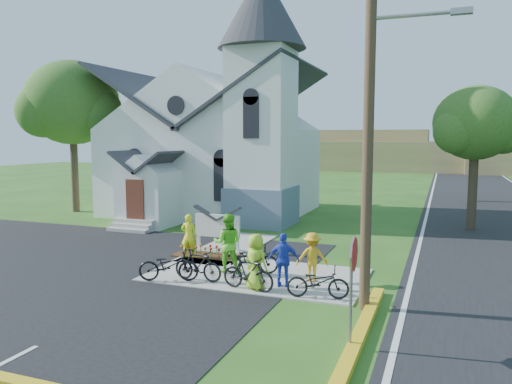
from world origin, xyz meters
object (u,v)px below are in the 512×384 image
at_px(cyclist_2, 284,260).
at_px(bike_3, 248,273).
at_px(bike_0, 169,265).
at_px(cyclist_3, 312,257).
at_px(stop_sign, 353,269).
at_px(cyclist_0, 189,236).
at_px(bike_1, 198,265).
at_px(bike_2, 250,259).
at_px(utility_pole, 372,103).
at_px(bike_4, 318,282).
at_px(cyclist_4, 256,262).
at_px(cyclist_1, 228,243).
at_px(church_sign, 217,226).

relative_size(cyclist_2, bike_3, 0.96).
relative_size(bike_0, bike_3, 1.11).
height_order(cyclist_2, cyclist_3, cyclist_2).
height_order(stop_sign, cyclist_0, stop_sign).
bearing_deg(bike_3, bike_1, 88.10).
xyz_separation_m(cyclist_0, bike_2, (2.95, -1.23, -0.34)).
bearing_deg(utility_pole, bike_2, 153.78).
distance_m(stop_sign, cyclist_0, 9.34).
xyz_separation_m(cyclist_2, bike_4, (1.23, -0.70, -0.36)).
distance_m(bike_0, cyclist_3, 4.52).
relative_size(cyclist_0, cyclist_3, 1.08).
xyz_separation_m(cyclist_3, cyclist_4, (-1.35, -1.44, 0.07)).
height_order(cyclist_3, bike_4, cyclist_3).
height_order(bike_1, cyclist_4, cyclist_4).
distance_m(bike_0, bike_2, 2.71).
relative_size(bike_2, bike_3, 1.09).
distance_m(bike_2, bike_3, 1.83).
distance_m(utility_pole, bike_3, 5.99).
bearing_deg(bike_2, utility_pole, -132.70).
bearing_deg(cyclist_1, cyclist_3, 162.40).
bearing_deg(bike_3, bike_0, 98.44).
bearing_deg(cyclist_3, bike_2, -20.34).
relative_size(bike_2, cyclist_3, 1.20).
distance_m(bike_0, bike_1, 0.92).
bearing_deg(cyclist_3, cyclist_0, -31.73).
height_order(cyclist_1, bike_1, cyclist_1).
distance_m(cyclist_1, cyclist_2, 2.43).
height_order(cyclist_0, bike_2, cyclist_0).
bearing_deg(cyclist_0, church_sign, -120.77).
height_order(cyclist_2, bike_3, cyclist_2).
bearing_deg(cyclist_2, cyclist_3, -138.79).
height_order(stop_sign, bike_2, stop_sign).
bearing_deg(cyclist_2, stop_sign, 113.76).
bearing_deg(utility_pole, cyclist_3, 136.27).
height_order(cyclist_0, bike_0, cyclist_0).
relative_size(cyclist_1, bike_4, 1.13).
distance_m(stop_sign, bike_1, 6.47).
height_order(utility_pole, cyclist_2, utility_pole).
relative_size(utility_pole, bike_3, 5.89).
bearing_deg(bike_3, cyclist_0, 58.72).
relative_size(stop_sign, cyclist_1, 1.25).
relative_size(stop_sign, cyclist_4, 1.48).
relative_size(utility_pole, cyclist_0, 6.04).
bearing_deg(cyclist_0, bike_4, 140.75).
xyz_separation_m(church_sign, cyclist_3, (4.59, -2.81, -0.21)).
relative_size(cyclist_1, bike_1, 1.19).
relative_size(cyclist_0, bike_0, 0.88).
xyz_separation_m(utility_pole, bike_1, (-5.34, 0.63, -4.85)).
bearing_deg(cyclist_1, bike_4, 137.94).
bearing_deg(bike_2, bike_3, -177.22).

